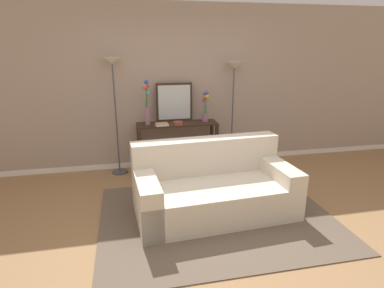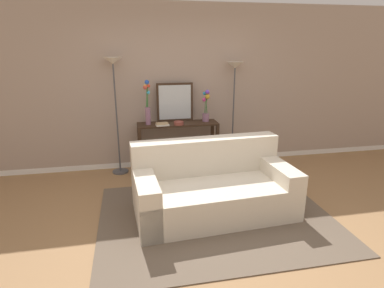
% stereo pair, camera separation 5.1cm
% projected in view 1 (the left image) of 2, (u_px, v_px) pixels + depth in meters
% --- Properties ---
extents(ground_plane, '(16.00, 16.00, 0.02)m').
position_uv_depth(ground_plane, '(207.00, 233.00, 3.63)').
color(ground_plane, '#9E754C').
extents(back_wall, '(12.00, 0.15, 2.68)m').
position_uv_depth(back_wall, '(174.00, 88.00, 5.36)').
color(back_wall, white).
rests_on(back_wall, ground).
extents(area_rug, '(2.79, 2.17, 0.01)m').
position_uv_depth(area_rug, '(217.00, 217.00, 3.93)').
color(area_rug, brown).
rests_on(area_rug, ground).
extents(couch, '(1.98, 1.10, 0.88)m').
position_uv_depth(couch, '(213.00, 189.00, 3.99)').
color(couch, beige).
rests_on(couch, ground).
extents(console_table, '(1.31, 0.37, 0.81)m').
position_uv_depth(console_table, '(177.00, 138.00, 5.27)').
color(console_table, '#382619').
rests_on(console_table, ground).
extents(floor_lamp_left, '(0.28, 0.28, 1.85)m').
position_uv_depth(floor_lamp_left, '(114.00, 84.00, 4.88)').
color(floor_lamp_left, '#4C4C51').
rests_on(floor_lamp_left, ground).
extents(floor_lamp_right, '(0.28, 0.28, 1.76)m').
position_uv_depth(floor_lamp_right, '(234.00, 85.00, 5.29)').
color(floor_lamp_right, '#4C4C51').
rests_on(floor_lamp_right, ground).
extents(wall_mirror, '(0.60, 0.02, 0.63)m').
position_uv_depth(wall_mirror, '(174.00, 102.00, 5.24)').
color(wall_mirror, '#382619').
rests_on(wall_mirror, console_table).
extents(vase_tall_flowers, '(0.11, 0.11, 0.70)m').
position_uv_depth(vase_tall_flowers, '(147.00, 104.00, 5.01)').
color(vase_tall_flowers, gray).
rests_on(vase_tall_flowers, console_table).
extents(vase_short_flowers, '(0.11, 0.13, 0.53)m').
position_uv_depth(vase_short_flowers, '(205.00, 107.00, 5.25)').
color(vase_short_flowers, gray).
rests_on(vase_short_flowers, console_table).
extents(fruit_bowl, '(0.16, 0.16, 0.05)m').
position_uv_depth(fruit_bowl, '(178.00, 123.00, 5.08)').
color(fruit_bowl, brown).
rests_on(fruit_bowl, console_table).
extents(book_stack, '(0.21, 0.15, 0.04)m').
position_uv_depth(book_stack, '(162.00, 124.00, 5.02)').
color(book_stack, silver).
rests_on(book_stack, console_table).
extents(book_row_under_console, '(0.43, 0.17, 0.13)m').
position_uv_depth(book_row_under_console, '(159.00, 168.00, 5.36)').
color(book_row_under_console, silver).
rests_on(book_row_under_console, ground).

